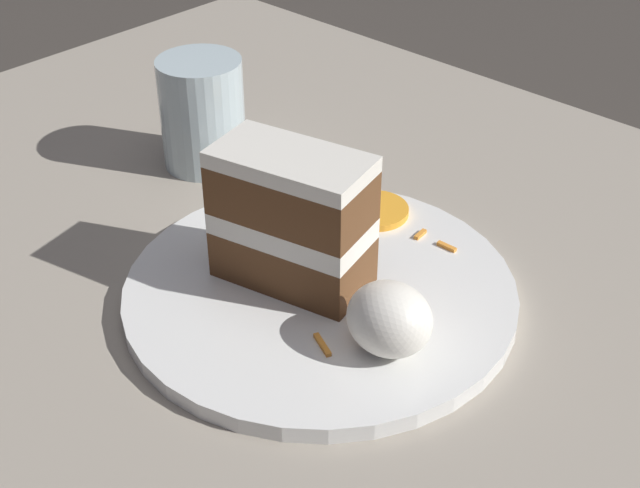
% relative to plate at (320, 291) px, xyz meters
% --- Properties ---
extents(ground_plane, '(6.00, 6.00, 0.00)m').
position_rel_plate_xyz_m(ground_plane, '(-0.04, -0.02, -0.05)').
color(ground_plane, '#38332D').
rests_on(ground_plane, ground).
extents(dining_table, '(1.20, 0.83, 0.04)m').
position_rel_plate_xyz_m(dining_table, '(-0.04, -0.02, -0.03)').
color(dining_table, gray).
rests_on(dining_table, ground).
extents(plate, '(0.30, 0.30, 0.01)m').
position_rel_plate_xyz_m(plate, '(0.00, 0.00, 0.00)').
color(plate, white).
rests_on(plate, dining_table).
extents(cake_slice, '(0.13, 0.08, 0.11)m').
position_rel_plate_xyz_m(cake_slice, '(0.02, 0.01, 0.06)').
color(cake_slice, brown).
rests_on(cake_slice, plate).
extents(cream_dollop, '(0.06, 0.06, 0.05)m').
position_rel_plate_xyz_m(cream_dollop, '(-0.08, 0.02, 0.03)').
color(cream_dollop, white).
rests_on(cream_dollop, plate).
extents(orange_garnish, '(0.06, 0.06, 0.01)m').
position_rel_plate_xyz_m(orange_garnish, '(0.03, -0.11, 0.01)').
color(orange_garnish, orange).
rests_on(orange_garnish, plate).
extents(carrot_shreds_scatter, '(0.14, 0.17, 0.00)m').
position_rel_plate_xyz_m(carrot_shreds_scatter, '(-0.00, -0.05, 0.01)').
color(carrot_shreds_scatter, orange).
rests_on(carrot_shreds_scatter, plate).
extents(drinking_glass, '(0.08, 0.08, 0.11)m').
position_rel_plate_xyz_m(drinking_glass, '(0.23, -0.08, 0.04)').
color(drinking_glass, silver).
rests_on(drinking_glass, dining_table).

